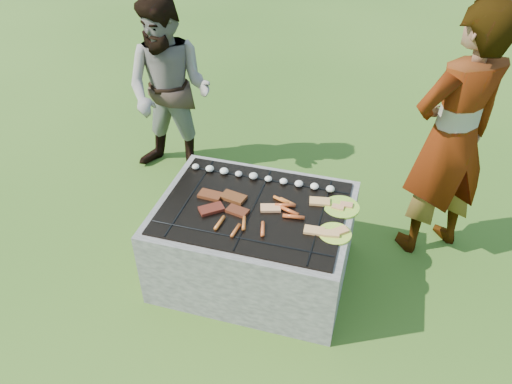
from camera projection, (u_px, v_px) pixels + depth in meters
The scene contains 10 objects.
lawn at pixel (254, 271), 3.69m from camera, with size 60.00×60.00×0.00m, color #254A12.
fire_pit at pixel (254, 243), 3.52m from camera, with size 1.30×1.00×0.62m.
mushrooms at pixel (262, 177), 3.56m from camera, with size 1.06×0.06×0.04m.
pork_slabs at pixel (223, 202), 3.35m from camera, with size 0.39×0.31×0.02m.
sausages at pixel (269, 215), 3.24m from camera, with size 0.53×0.47×0.03m.
bread_on_grate at pixel (301, 212), 3.27m from camera, with size 0.46×0.39×0.02m.
plate_far at pixel (341, 207), 3.33m from camera, with size 0.32×0.32×0.03m.
plate_near at pixel (335, 233), 3.12m from camera, with size 0.25×0.25×0.03m.
cook at pixel (452, 139), 3.38m from camera, with size 0.69×0.45×1.89m, color #A59C89.
bystander at pixel (170, 92), 4.28m from camera, with size 0.78×0.61×1.61m, color #A89A8C.
Camera 1 is at (0.74, -2.49, 2.70)m, focal length 35.00 mm.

